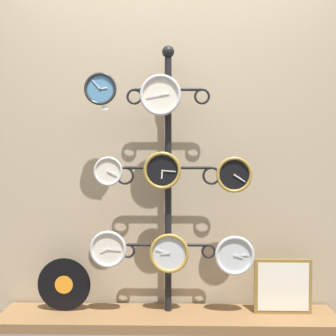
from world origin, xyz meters
TOP-DOWN VIEW (x-y plane):
  - shop_wall at (0.00, 0.57)m, footprint 4.40×0.04m
  - low_shelf at (0.00, 0.35)m, footprint 2.20×0.36m
  - display_stand at (0.00, 0.41)m, footprint 0.69×0.35m
  - clock_top_left at (-0.43, 0.33)m, footprint 0.21×0.04m
  - clock_top_center at (-0.05, 0.33)m, footprint 0.26×0.04m
  - clock_middle_left at (-0.38, 0.33)m, footprint 0.19×0.04m
  - clock_middle_center at (-0.04, 0.33)m, footprint 0.24×0.04m
  - clock_middle_right at (0.42, 0.31)m, footprint 0.23×0.04m
  - clock_bottom_left at (-0.38, 0.30)m, footprint 0.24×0.04m
  - clock_bottom_center at (0.01, 0.33)m, footprint 0.26×0.04m
  - clock_bottom_right at (0.43, 0.32)m, footprint 0.25×0.04m
  - vinyl_record at (-0.69, 0.39)m, footprint 0.35×0.01m
  - picture_frame at (0.75, 0.37)m, footprint 0.37×0.02m
  - price_tag_upper at (-0.40, 0.32)m, footprint 0.04×0.00m

SIDE VIEW (x-z plane):
  - low_shelf at x=0.00m, z-range 0.00..0.06m
  - vinyl_record at x=-0.69m, z-range 0.06..0.41m
  - picture_frame at x=0.75m, z-range 0.06..0.42m
  - clock_bottom_right at x=0.43m, z-range 0.33..0.58m
  - clock_bottom_center at x=0.01m, z-range 0.33..0.59m
  - clock_bottom_left at x=-0.38m, z-range 0.38..0.62m
  - display_stand at x=0.00m, z-range -0.20..1.61m
  - clock_middle_right at x=0.42m, z-range 0.86..1.09m
  - clock_middle_left at x=-0.38m, z-range 0.90..1.09m
  - clock_middle_center at x=-0.04m, z-range 0.88..1.12m
  - price_tag_upper at x=-0.40m, z-range 1.39..1.41m
  - shop_wall at x=0.00m, z-range 0.00..2.80m
  - clock_top_center at x=-0.05m, z-range 1.35..1.61m
  - clock_top_left at x=-0.43m, z-range 1.42..1.62m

